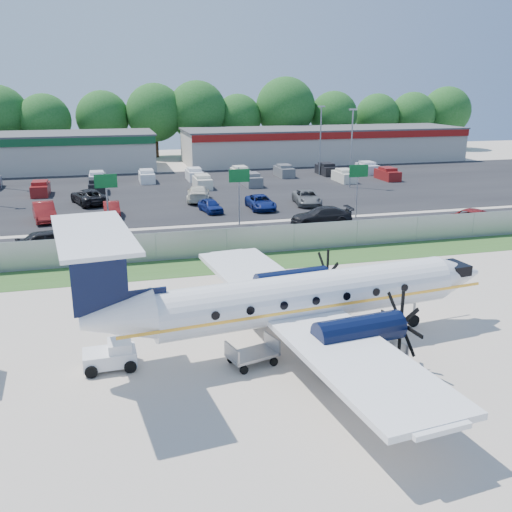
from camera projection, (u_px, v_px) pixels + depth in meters
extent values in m
plane|color=beige|center=(288.00, 336.00, 27.66)|extent=(170.00, 170.00, 0.00)
cube|color=#2D561E|center=(233.00, 264.00, 38.76)|extent=(170.00, 4.00, 0.02)
cube|color=black|center=(214.00, 238.00, 45.24)|extent=(170.00, 8.00, 0.02)
cube|color=black|center=(179.00, 192.00, 64.68)|extent=(170.00, 32.00, 0.02)
cube|color=gray|center=(227.00, 242.00, 40.33)|extent=(120.00, 0.02, 1.90)
cube|color=gray|center=(227.00, 229.00, 40.05)|extent=(120.00, 0.06, 0.06)
cube|color=gray|center=(227.00, 255.00, 40.60)|extent=(120.00, 0.06, 0.06)
cube|color=#BAB4A8|center=(324.00, 145.00, 90.72)|extent=(44.00, 12.00, 5.00)
cube|color=#474749|center=(324.00, 128.00, 89.97)|extent=(44.40, 12.40, 0.24)
cube|color=maroon|center=(339.00, 136.00, 84.50)|extent=(44.00, 0.20, 1.00)
cylinder|color=gray|center=(107.00, 203.00, 46.27)|extent=(0.14, 0.14, 5.00)
cube|color=#0C5923|center=(106.00, 181.00, 45.61)|extent=(1.80, 0.08, 1.10)
cylinder|color=gray|center=(239.00, 196.00, 48.97)|extent=(0.14, 0.14, 5.00)
cube|color=#0C5923|center=(239.00, 176.00, 48.31)|extent=(1.80, 0.08, 1.10)
cylinder|color=gray|center=(357.00, 191.00, 51.67)|extent=(0.14, 0.14, 5.00)
cube|color=#0C5923|center=(359.00, 171.00, 51.01)|extent=(1.80, 0.08, 1.10)
cylinder|color=gray|center=(351.00, 149.00, 66.45)|extent=(0.18, 0.18, 9.00)
cube|color=gray|center=(353.00, 109.00, 65.16)|extent=(0.90, 0.35, 0.18)
cylinder|color=gray|center=(320.00, 141.00, 75.71)|extent=(0.18, 0.18, 9.00)
cube|color=gray|center=(321.00, 106.00, 74.42)|extent=(0.90, 0.35, 0.18)
cylinder|color=white|center=(309.00, 296.00, 25.96)|extent=(14.36, 3.73, 2.16)
cone|color=white|center=(457.00, 275.00, 28.86)|extent=(2.73, 2.42, 2.16)
cone|color=white|center=(117.00, 318.00, 22.92)|extent=(3.18, 2.47, 2.16)
cube|color=black|center=(454.00, 268.00, 28.67)|extent=(1.18, 1.58, 0.51)
cube|color=white|center=(297.00, 310.00, 25.95)|extent=(5.84, 20.28, 0.25)
cylinder|color=black|center=(359.00, 331.00, 23.39)|extent=(3.98, 1.67, 1.25)
cylinder|color=black|center=(292.00, 281.00, 29.27)|extent=(3.98, 1.67, 1.25)
cube|color=black|center=(99.00, 274.00, 22.17)|extent=(2.17, 0.44, 3.30)
cube|color=white|center=(92.00, 234.00, 21.65)|extent=(3.49, 7.31, 0.16)
cylinder|color=gray|center=(414.00, 313.00, 28.51)|extent=(0.14, 0.14, 1.48)
cylinder|color=black|center=(413.00, 321.00, 28.63)|extent=(0.66, 0.27, 0.64)
cylinder|color=black|center=(331.00, 372.00, 23.42)|extent=(0.77, 0.53, 0.73)
cylinder|color=black|center=(269.00, 314.00, 29.31)|extent=(0.77, 0.53, 0.73)
cube|color=white|center=(110.00, 357.00, 24.39)|extent=(2.25, 1.39, 0.62)
cube|color=white|center=(120.00, 346.00, 24.37)|extent=(1.01, 1.18, 0.44)
cube|color=black|center=(129.00, 344.00, 24.48)|extent=(0.19, 0.98, 0.35)
cylinder|color=black|center=(91.00, 372.00, 23.60)|extent=(0.54, 0.21, 0.53)
cylinder|color=black|center=(91.00, 357.00, 24.87)|extent=(0.54, 0.21, 0.53)
cylinder|color=black|center=(130.00, 367.00, 24.04)|extent=(0.54, 0.21, 0.53)
cylinder|color=black|center=(128.00, 353.00, 25.31)|extent=(0.54, 0.21, 0.53)
cube|color=gray|center=(252.00, 354.00, 24.68)|extent=(2.36, 1.77, 0.13)
cube|color=gray|center=(232.00, 353.00, 24.11)|extent=(0.41, 1.24, 0.63)
cube|color=gray|center=(272.00, 343.00, 25.07)|extent=(0.41, 1.24, 0.63)
cylinder|color=black|center=(244.00, 370.00, 23.93)|extent=(0.40, 0.22, 0.38)
cylinder|color=black|center=(231.00, 359.00, 24.89)|extent=(0.40, 0.22, 0.38)
cylinder|color=black|center=(274.00, 362.00, 24.64)|extent=(0.40, 0.22, 0.38)
cylinder|color=black|center=(260.00, 351.00, 25.60)|extent=(0.40, 0.22, 0.38)
cube|color=gray|center=(383.00, 358.00, 24.48)|extent=(2.12, 1.60, 0.11)
cube|color=gray|center=(368.00, 357.00, 23.96)|extent=(0.38, 1.11, 0.57)
cube|color=gray|center=(399.00, 347.00, 24.83)|extent=(0.38, 1.11, 0.57)
cylinder|color=black|center=(380.00, 372.00, 23.80)|extent=(0.36, 0.20, 0.34)
cylinder|color=black|center=(363.00, 362.00, 24.66)|extent=(0.36, 0.20, 0.34)
cylinder|color=black|center=(403.00, 364.00, 24.44)|extent=(0.36, 0.20, 0.34)
cylinder|color=black|center=(386.00, 355.00, 25.30)|extent=(0.36, 0.20, 0.34)
cone|color=orange|center=(423.00, 284.00, 34.16)|extent=(0.31, 0.31, 0.47)
cube|color=orange|center=(423.00, 287.00, 34.22)|extent=(0.33, 0.33, 0.03)
cone|color=orange|center=(259.00, 304.00, 30.99)|extent=(0.32, 0.32, 0.48)
cube|color=orange|center=(259.00, 308.00, 31.06)|extent=(0.34, 0.34, 0.03)
imported|color=black|center=(53.00, 252.00, 41.46)|extent=(5.28, 2.98, 1.69)
imported|color=black|center=(321.00, 225.00, 49.67)|extent=(5.49, 2.51, 1.56)
imported|color=maroon|center=(475.00, 227.00, 48.79)|extent=(6.43, 4.65, 1.62)
imported|color=maroon|center=(45.00, 221.00, 51.09)|extent=(2.56, 5.25, 1.66)
imported|color=maroon|center=(112.00, 216.00, 52.79)|extent=(1.54, 4.11, 1.34)
imported|color=navy|center=(211.00, 212.00, 54.53)|extent=(2.17, 3.98, 1.28)
imported|color=navy|center=(261.00, 209.00, 55.90)|extent=(2.34, 4.95, 1.37)
imported|color=#595B5E|center=(307.00, 205.00, 58.05)|extent=(3.17, 5.51, 1.44)
imported|color=black|center=(89.00, 204.00, 58.24)|extent=(4.17, 6.19, 1.58)
imported|color=beige|center=(198.00, 201.00, 59.74)|extent=(3.27, 5.96, 1.64)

